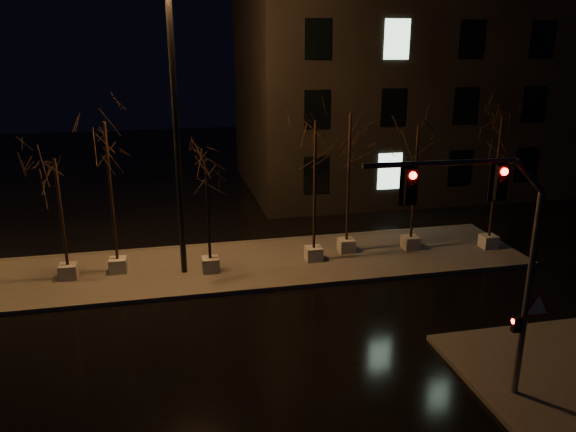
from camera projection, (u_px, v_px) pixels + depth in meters
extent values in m
plane|color=black|center=(291.00, 338.00, 17.20)|extent=(90.00, 90.00, 0.00)
cube|color=#484640|center=(259.00, 263.00, 22.77)|extent=(22.00, 5.00, 0.15)
cube|color=black|center=(448.00, 62.00, 34.64)|extent=(25.00, 12.00, 15.00)
cube|color=#ACAAA1|center=(68.00, 271.00, 21.09)|extent=(0.65, 0.65, 0.55)
cylinder|color=black|center=(61.00, 213.00, 20.41)|extent=(0.11, 0.11, 4.02)
cube|color=#ACAAA1|center=(118.00, 265.00, 21.68)|extent=(0.65, 0.65, 0.55)
cylinder|color=black|center=(111.00, 193.00, 20.82)|extent=(0.11, 0.11, 5.24)
cube|color=#ACAAA1|center=(210.00, 264.00, 21.75)|extent=(0.65, 0.65, 0.55)
cylinder|color=black|center=(208.00, 210.00, 21.09)|extent=(0.11, 0.11, 3.85)
cube|color=#ACAAA1|center=(314.00, 254.00, 22.86)|extent=(0.65, 0.65, 0.55)
cylinder|color=black|center=(315.00, 186.00, 22.02)|extent=(0.11, 0.11, 5.12)
cube|color=#ACAAA1|center=(346.00, 245.00, 23.78)|extent=(0.65, 0.65, 0.55)
cylinder|color=black|center=(348.00, 179.00, 22.92)|extent=(0.11, 0.11, 5.26)
cube|color=#ACAAA1|center=(410.00, 242.00, 24.12)|extent=(0.65, 0.65, 0.55)
cylinder|color=black|center=(415.00, 183.00, 23.33)|extent=(0.11, 0.11, 4.75)
cube|color=#ACAAA1|center=(488.00, 241.00, 24.25)|extent=(0.65, 0.65, 0.55)
cylinder|color=black|center=(496.00, 178.00, 23.42)|extent=(0.11, 0.11, 5.07)
cylinder|color=slate|center=(527.00, 297.00, 13.50)|extent=(0.16, 0.16, 5.29)
cylinder|color=slate|center=(441.00, 163.00, 12.08)|extent=(3.53, 0.27, 0.12)
cube|color=black|center=(500.00, 182.00, 12.46)|extent=(0.27, 0.20, 0.79)
cube|color=black|center=(410.00, 186.00, 12.11)|extent=(0.27, 0.20, 0.79)
cube|color=black|center=(516.00, 324.00, 13.68)|extent=(0.20, 0.17, 0.40)
cone|color=red|center=(537.00, 307.00, 13.58)|extent=(0.92, 0.06, 0.92)
sphere|color=#FF0C07|center=(545.00, 169.00, 12.56)|extent=(0.16, 0.16, 0.16)
cylinder|color=black|center=(176.00, 132.00, 20.15)|extent=(0.22, 0.22, 10.87)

